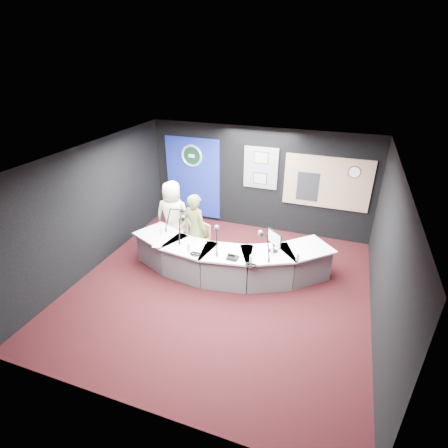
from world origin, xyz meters
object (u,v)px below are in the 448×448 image
(armchair_left, at_px, (174,232))
(person_man, at_px, (173,216))
(armchair_right, at_px, (196,245))
(person_woman, at_px, (196,229))
(broadcast_desk, at_px, (227,259))

(armchair_left, distance_m, person_man, 0.44)
(armchair_right, height_order, person_man, person_man)
(person_man, bearing_deg, armchair_right, 141.64)
(person_woman, bearing_deg, armchair_left, -8.40)
(broadcast_desk, height_order, person_woman, person_woman)
(person_man, bearing_deg, person_woman, 141.64)
(broadcast_desk, height_order, armchair_left, armchair_left)
(person_man, distance_m, person_woman, 0.91)
(armchair_left, height_order, armchair_right, armchair_right)
(broadcast_desk, xyz_separation_m, armchair_left, (-1.62, 0.66, 0.06))
(armchair_right, bearing_deg, broadcast_desk, 9.55)
(broadcast_desk, relative_size, armchair_right, 5.11)
(broadcast_desk, relative_size, person_man, 2.55)
(armchair_left, xyz_separation_m, armchair_right, (0.80, -0.43, 0.00))
(armchair_right, distance_m, person_woman, 0.42)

